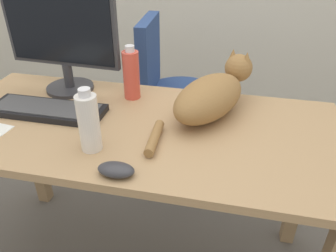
{
  "coord_description": "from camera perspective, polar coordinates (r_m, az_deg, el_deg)",
  "views": [
    {
      "loc": [
        0.33,
        -0.98,
        1.38
      ],
      "look_at": [
        0.13,
        -0.08,
        0.81
      ],
      "focal_mm": 35.84,
      "sensor_mm": 36.0,
      "label": 1
    }
  ],
  "objects": [
    {
      "name": "desk",
      "position": [
        1.27,
        -5.07,
        -4.12
      ],
      "size": [
        1.46,
        0.66,
        0.75
      ],
      "color": "tan",
      "rests_on": "ground_plane"
    },
    {
      "name": "computer_mouse",
      "position": [
        0.98,
        -8.82,
        -7.35
      ],
      "size": [
        0.11,
        0.06,
        0.04
      ],
      "primitive_type": "ellipsoid",
      "color": "#333338",
      "rests_on": "desk"
    },
    {
      "name": "cat",
      "position": [
        1.25,
        7.52,
        5.37
      ],
      "size": [
        0.33,
        0.55,
        0.2
      ],
      "color": "olive",
      "rests_on": "desk"
    },
    {
      "name": "spray_bottle",
      "position": [
        1.36,
        -6.26,
        8.73
      ],
      "size": [
        0.07,
        0.07,
        0.22
      ],
      "color": "#D84C3D",
      "rests_on": "desk"
    },
    {
      "name": "water_bottle",
      "position": [
        1.06,
        -13.33,
        0.62
      ],
      "size": [
        0.07,
        0.07,
        0.21
      ],
      "color": "silver",
      "rests_on": "desk"
    },
    {
      "name": "keyboard",
      "position": [
        1.35,
        -19.85,
        2.62
      ],
      "size": [
        0.44,
        0.15,
        0.03
      ],
      "color": "black",
      "rests_on": "desk"
    },
    {
      "name": "office_chair",
      "position": [
        1.98,
        0.84,
        2.49
      ],
      "size": [
        0.48,
        0.48,
        0.95
      ],
      "color": "black",
      "rests_on": "ground_plane"
    },
    {
      "name": "monitor",
      "position": [
        1.45,
        -17.61,
        14.09
      ],
      "size": [
        0.48,
        0.2,
        0.41
      ],
      "color": "#333338",
      "rests_on": "desk"
    }
  ]
}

